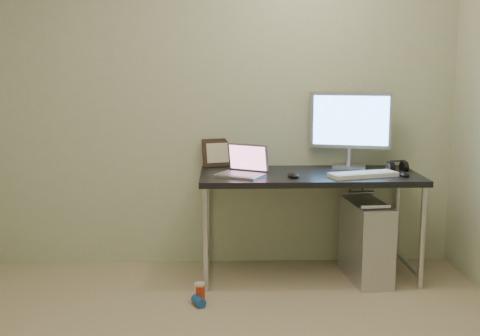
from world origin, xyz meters
name	(u,v)px	position (x,y,z in m)	size (l,w,h in m)	color
wall_back	(221,100)	(0.00, 1.75, 1.25)	(3.50, 0.02, 2.50)	beige
desk	(309,185)	(0.62, 1.41, 0.67)	(1.54, 0.67, 0.75)	black
tower_computer	(366,241)	(1.02, 1.32, 0.28)	(0.29, 0.56, 0.59)	silver
cable_a	(348,211)	(0.97, 1.70, 0.40)	(0.01, 0.01, 0.70)	black
cable_b	(361,215)	(1.06, 1.68, 0.38)	(0.01, 0.01, 0.72)	black
can_red	(200,294)	(-0.14, 0.92, 0.05)	(0.06, 0.06, 0.11)	red
can_white	(200,292)	(-0.14, 0.94, 0.06)	(0.07, 0.07, 0.12)	silver
can_blue	(199,301)	(-0.15, 0.87, 0.03)	(0.06, 0.06, 0.11)	#1A4D9E
laptop	(243,168)	(0.15, 1.35, 0.80)	(0.39, 0.37, 0.21)	silver
monitor	(350,124)	(0.95, 1.63, 1.08)	(0.59, 0.23, 0.56)	silver
keyboard	(363,174)	(0.97, 1.28, 0.76)	(0.47, 0.15, 0.03)	white
mouse_right	(405,174)	(1.26, 1.28, 0.77)	(0.07, 0.11, 0.04)	black
mouse_left	(293,175)	(0.49, 1.26, 0.77)	(0.07, 0.12, 0.04)	black
headphones	(397,167)	(1.27, 1.49, 0.78)	(0.16, 0.09, 0.10)	black
picture_frame	(220,153)	(-0.01, 1.73, 0.86)	(0.26, 0.03, 0.21)	black
webcam	(249,156)	(0.21, 1.66, 0.84)	(0.05, 0.04, 0.12)	silver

